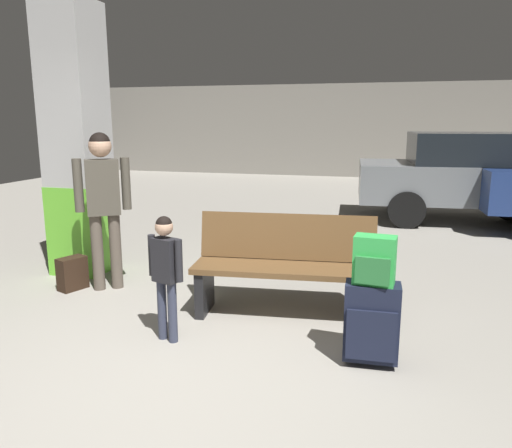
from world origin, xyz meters
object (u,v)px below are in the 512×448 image
(suitcase, at_px, (371,322))
(parked_car_near, at_px, (480,175))
(child, at_px, (166,265))
(backpack_dark_floor, at_px, (72,274))
(backpack_bright, at_px, (374,261))
(adult, at_px, (103,194))
(bench, at_px, (285,266))
(structural_pillar, at_px, (77,143))

(suitcase, height_order, parked_car_near, parked_car_near)
(child, xyz_separation_m, backpack_dark_floor, (-1.48, 0.85, -0.45))
(backpack_bright, xyz_separation_m, adult, (-2.70, 0.96, 0.22))
(backpack_bright, height_order, backpack_dark_floor, backpack_bright)
(backpack_bright, bearing_deg, child, -179.57)
(bench, relative_size, backpack_bright, 4.85)
(structural_pillar, height_order, parked_car_near, structural_pillar)
(suitcase, distance_m, backpack_bright, 0.45)
(suitcase, relative_size, parked_car_near, 0.14)
(backpack_dark_floor, bearing_deg, suitcase, -15.32)
(structural_pillar, height_order, backpack_dark_floor, structural_pillar)
(backpack_dark_floor, bearing_deg, child, -29.80)
(bench, height_order, parked_car_near, parked_car_near)
(suitcase, bearing_deg, bench, 135.73)
(adult, xyz_separation_m, parked_car_near, (4.23, 4.82, -0.18))
(structural_pillar, distance_m, suitcase, 3.79)
(adult, bearing_deg, bench, -5.48)
(child, bearing_deg, backpack_bright, 0.43)
(backpack_dark_floor, bearing_deg, adult, 19.47)
(structural_pillar, distance_m, bench, 2.80)
(backpack_bright, distance_m, child, 1.57)
(bench, bearing_deg, backpack_bright, -44.32)
(child, bearing_deg, backpack_dark_floor, 150.20)
(structural_pillar, distance_m, parked_car_near, 6.52)
(suitcase, xyz_separation_m, parked_car_near, (1.53, 5.78, 0.48))
(suitcase, xyz_separation_m, child, (-1.57, -0.01, 0.30))
(adult, height_order, parked_car_near, adult)
(suitcase, distance_m, child, 1.60)
(adult, bearing_deg, child, -40.51)
(suitcase, height_order, backpack_bright, backpack_bright)
(child, bearing_deg, bench, 45.40)
(suitcase, bearing_deg, child, -179.56)
(backpack_bright, bearing_deg, suitcase, 25.48)
(adult, distance_m, backpack_dark_floor, 0.90)
(child, xyz_separation_m, adult, (-1.13, 0.97, 0.37))
(suitcase, relative_size, adult, 0.38)
(suitcase, xyz_separation_m, adult, (-2.70, 0.96, 0.67))
(adult, relative_size, parked_car_near, 0.38)
(suitcase, bearing_deg, backpack_dark_floor, 164.68)
(child, distance_m, backpack_dark_floor, 1.76)
(suitcase, xyz_separation_m, backpack_dark_floor, (-3.05, 0.83, -0.15))
(structural_pillar, distance_m, backpack_bright, 3.68)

